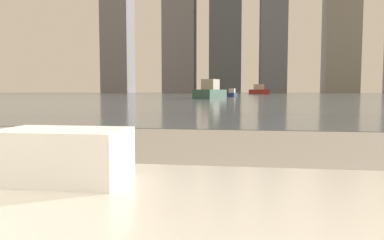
{
  "coord_description": "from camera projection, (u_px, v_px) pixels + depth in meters",
  "views": [
    {
      "loc": [
        0.38,
        0.02,
        0.74
      ],
      "look_at": [
        0.08,
        2.05,
        0.58
      ],
      "focal_mm": 35.0,
      "sensor_mm": 36.0,
      "label": 1
    }
  ],
  "objects": [
    {
      "name": "harbor_boat_3",
      "position": [
        232.0,
        94.0,
        44.21
      ],
      "size": [
        1.22,
        2.67,
        0.97
      ],
      "color": "navy",
      "rests_on": "harbor_water"
    },
    {
      "name": "towel_stack",
      "position": [
        63.0,
        155.0,
        0.85
      ],
      "size": [
        0.29,
        0.17,
        0.12
      ],
      "color": "white",
      "rests_on": "bathtub"
    },
    {
      "name": "harbor_boat_4",
      "position": [
        210.0,
        92.0,
        33.77
      ],
      "size": [
        2.72,
        4.89,
        1.74
      ],
      "color": "#335647",
      "rests_on": "harbor_water"
    },
    {
      "name": "skyline_tower_4",
      "position": [
        342.0,
        13.0,
        110.6
      ],
      "size": [
        9.72,
        8.35,
        46.98
      ],
      "color": "gray",
      "rests_on": "ground_plane"
    },
    {
      "name": "harbor_water",
      "position": [
        244.0,
        95.0,
        61.25
      ],
      "size": [
        180.0,
        110.0,
        0.01
      ],
      "color": "slate",
      "rests_on": "ground_plane"
    },
    {
      "name": "harbor_boat_2",
      "position": [
        259.0,
        91.0,
        75.05
      ],
      "size": [
        3.99,
        5.55,
        1.98
      ],
      "color": "maroon",
      "rests_on": "harbor_water"
    }
  ]
}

